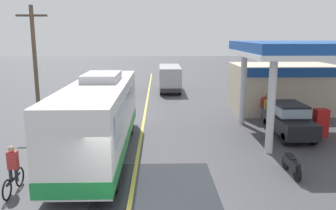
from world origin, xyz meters
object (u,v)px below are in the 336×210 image
object	(u,v)px
coach_bus_main	(100,118)
motorcycle_parked_forecourt	(291,164)
minibus_opposing_lane	(170,76)
cyclist_on_shoulder	(13,171)
car_at_pump	(289,118)
pedestrian_near_pump	(268,107)
car_trailing_behind_bus	(120,83)
pedestrian_by_shop	(264,105)

from	to	relation	value
coach_bus_main	motorcycle_parked_forecourt	world-z (taller)	coach_bus_main
minibus_opposing_lane	cyclist_on_shoulder	world-z (taller)	minibus_opposing_lane
car_at_pump	motorcycle_parked_forecourt	distance (m)	5.65
coach_bus_main	cyclist_on_shoulder	size ratio (longest dim) A/B	6.07
coach_bus_main	pedestrian_near_pump	bearing A→B (deg)	32.13
minibus_opposing_lane	pedestrian_near_pump	xyz separation A→B (m)	(5.95, -12.01, -0.54)
car_at_pump	car_trailing_behind_bus	world-z (taller)	same
pedestrian_by_shop	pedestrian_near_pump	bearing A→B (deg)	-78.21
cyclist_on_shoulder	pedestrian_near_pump	size ratio (longest dim) A/B	1.10
pedestrian_by_shop	car_trailing_behind_bus	world-z (taller)	car_trailing_behind_bus
car_at_pump	cyclist_on_shoulder	size ratio (longest dim) A/B	2.31
minibus_opposing_lane	motorcycle_parked_forecourt	distance (m)	21.19
coach_bus_main	car_trailing_behind_bus	size ratio (longest dim) A/B	2.63
car_trailing_behind_bus	minibus_opposing_lane	bearing A→B (deg)	15.47
minibus_opposing_lane	car_trailing_behind_bus	size ratio (longest dim) A/B	1.46
coach_bus_main	minibus_opposing_lane	size ratio (longest dim) A/B	1.80
coach_bus_main	car_at_pump	xyz separation A→B (m)	(9.79, 2.69, -0.71)
car_at_pump	pedestrian_by_shop	bearing A→B (deg)	92.01
pedestrian_near_pump	car_trailing_behind_bus	size ratio (longest dim) A/B	0.40
motorcycle_parked_forecourt	car_at_pump	bearing A→B (deg)	70.91
cyclist_on_shoulder	car_trailing_behind_bus	distance (m)	20.77
car_at_pump	pedestrian_by_shop	distance (m)	3.93
pedestrian_near_pump	minibus_opposing_lane	bearing A→B (deg)	116.37
motorcycle_parked_forecourt	pedestrian_near_pump	xyz separation A→B (m)	(1.80, 8.74, 0.49)
coach_bus_main	car_trailing_behind_bus	distance (m)	16.88
motorcycle_parked_forecourt	pedestrian_by_shop	bearing A→B (deg)	79.57
pedestrian_by_shop	coach_bus_main	bearing A→B (deg)	-145.55
motorcycle_parked_forecourt	car_trailing_behind_bus	xyz separation A→B (m)	(-8.83, 19.46, 0.57)
coach_bus_main	motorcycle_parked_forecourt	xyz separation A→B (m)	(7.95, -2.62, -1.28)
coach_bus_main	car_trailing_behind_bus	world-z (taller)	coach_bus_main
coach_bus_main	pedestrian_near_pump	xyz separation A→B (m)	(9.75, 6.12, -0.79)
car_at_pump	motorcycle_parked_forecourt	xyz separation A→B (m)	(-1.84, -5.31, -0.57)
pedestrian_near_pump	pedestrian_by_shop	size ratio (longest dim) A/B	1.00
minibus_opposing_lane	cyclist_on_shoulder	size ratio (longest dim) A/B	3.37
coach_bus_main	pedestrian_by_shop	bearing A→B (deg)	34.45
coach_bus_main	minibus_opposing_lane	distance (m)	18.53
cyclist_on_shoulder	car_at_pump	bearing A→B (deg)	28.27
coach_bus_main	car_at_pump	bearing A→B (deg)	15.39
cyclist_on_shoulder	pedestrian_by_shop	size ratio (longest dim) A/B	1.10
coach_bus_main	motorcycle_parked_forecourt	size ratio (longest dim) A/B	6.13
minibus_opposing_lane	car_trailing_behind_bus	world-z (taller)	minibus_opposing_lane
minibus_opposing_lane	motorcycle_parked_forecourt	size ratio (longest dim) A/B	3.41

